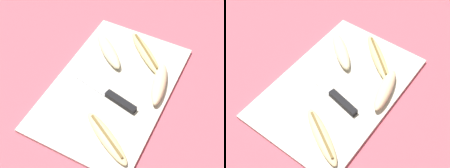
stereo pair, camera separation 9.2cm
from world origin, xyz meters
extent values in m
plane|color=#C65160|center=(0.00, 0.00, 0.00)|extent=(4.00, 4.00, 0.00)
cube|color=beige|center=(0.00, 0.00, 0.01)|extent=(0.50, 0.33, 0.01)
cube|color=black|center=(-0.04, -0.05, 0.02)|extent=(0.04, 0.10, 0.02)
cube|color=#B7BABF|center=(-0.02, 0.05, 0.01)|extent=(0.04, 0.11, 0.00)
ellipsoid|color=beige|center=(-0.16, -0.07, 0.02)|extent=(0.12, 0.18, 0.02)
cube|color=brown|center=(-0.16, -0.07, 0.03)|extent=(0.08, 0.13, 0.00)
ellipsoid|color=beige|center=(0.11, 0.07, 0.03)|extent=(0.13, 0.15, 0.03)
ellipsoid|color=#DBC684|center=(0.16, -0.04, 0.02)|extent=(0.16, 0.17, 0.02)
cube|color=brown|center=(0.16, -0.04, 0.03)|extent=(0.11, 0.12, 0.00)
ellipsoid|color=beige|center=(0.06, -0.12, 0.03)|extent=(0.16, 0.07, 0.03)
camera|label=1|loc=(-0.50, -0.26, 0.74)|focal=50.00mm
camera|label=2|loc=(-0.46, -0.34, 0.74)|focal=50.00mm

